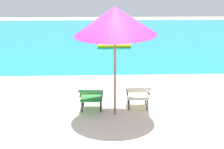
# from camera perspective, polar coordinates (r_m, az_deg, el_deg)

# --- Properties ---
(ground_plane) EXTENTS (40.00, 40.00, 0.00)m
(ground_plane) POSITION_cam_1_polar(r_m,az_deg,el_deg) (11.88, -0.73, 0.77)
(ground_plane) COLOR beige
(ocean_band) EXTENTS (40.00, 18.00, 0.01)m
(ocean_band) POSITION_cam_1_polar(r_m,az_deg,el_deg) (20.03, -1.50, 6.65)
(ocean_band) COLOR teal
(ocean_band) RESTS_ON ground_plane
(swim_buoy) EXTENTS (1.60, 0.18, 0.18)m
(swim_buoy) POSITION_cam_1_polar(r_m,az_deg,el_deg) (16.01, 0.41, 4.86)
(swim_buoy) COLOR yellow
(swim_buoy) RESTS_ON ocean_band
(lounge_chair_left) EXTENTS (0.57, 0.89, 0.68)m
(lounge_chair_left) POSITION_cam_1_polar(r_m,az_deg,el_deg) (7.91, -3.56, -3.60)
(lounge_chair_left) COLOR #338E3D
(lounge_chair_left) RESTS_ON ground_plane
(lounge_chair_right) EXTENTS (0.57, 0.90, 0.68)m
(lounge_chair_right) POSITION_cam_1_polar(r_m,az_deg,el_deg) (8.05, 4.48, -3.28)
(lounge_chair_right) COLOR silver
(lounge_chair_right) RESTS_ON ground_plane
(beach_umbrella_center) EXTENTS (2.44, 2.46, 2.56)m
(beach_umbrella_center) POSITION_cam_1_polar(r_m,az_deg,el_deg) (7.33, 0.53, 9.15)
(beach_umbrella_center) COLOR olive
(beach_umbrella_center) RESTS_ON ground_plane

